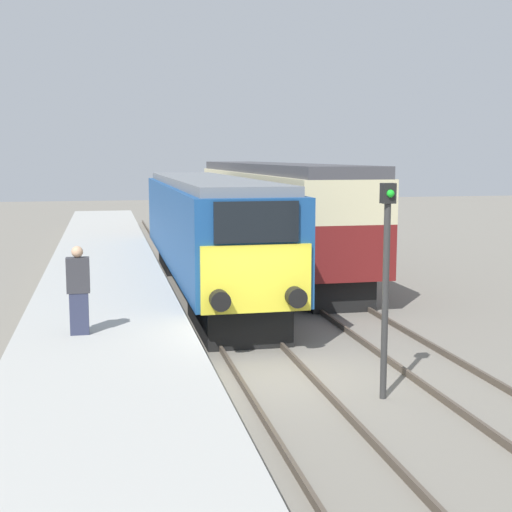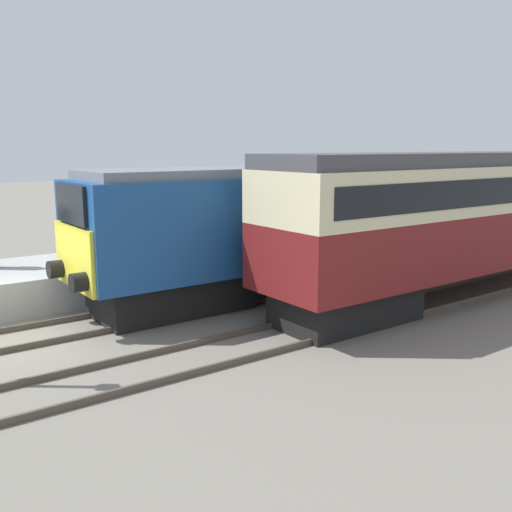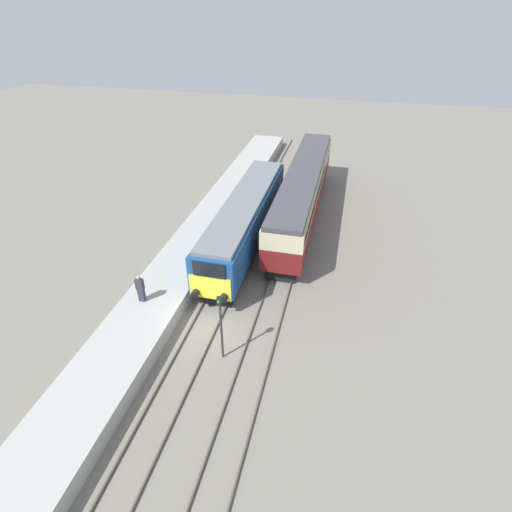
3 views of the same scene
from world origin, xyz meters
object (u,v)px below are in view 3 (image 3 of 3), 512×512
passenger_carriage (303,189)px  person_on_platform (140,288)px  signal_post (221,323)px  locomotive (245,219)px

passenger_carriage → person_on_platform: bearing=-116.8°
passenger_carriage → person_on_platform: passenger_carriage is taller
passenger_carriage → signal_post: 16.41m
locomotive → signal_post: size_ratio=4.04×
locomotive → passenger_carriage: size_ratio=0.82×
passenger_carriage → locomotive: bearing=-122.6°
locomotive → passenger_carriage: passenger_carriage is taller
passenger_carriage → signal_post: (-1.70, -16.32, -0.17)m
person_on_platform → signal_post: signal_post is taller
locomotive → signal_post: (1.70, -11.01, 0.22)m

